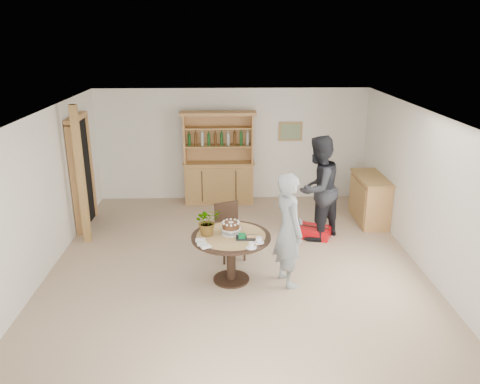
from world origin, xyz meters
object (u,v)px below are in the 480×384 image
hutch (219,172)px  teen_boy (289,230)px  dining_table (231,245)px  sideboard (370,199)px  dining_chair (229,227)px  red_suitcase (314,232)px  adult_person (318,188)px

hutch → teen_boy: (1.07, -3.66, 0.19)m
dining_table → hutch: bearing=93.5°
hutch → teen_boy: hutch is taller
sideboard → teen_boy: size_ratio=0.72×
dining_chair → red_suitcase: dining_chair is taller
dining_chair → teen_boy: (0.88, -0.92, 0.34)m
hutch → dining_chair: hutch is taller
dining_chair → red_suitcase: 1.82m
red_suitcase → sideboard: bearing=54.1°
sideboard → dining_table: sideboard is taller
sideboard → teen_boy: teen_boy is taller
hutch → dining_table: size_ratio=1.70×
teen_boy → dining_table: bearing=65.2°
sideboard → red_suitcase: sideboard is taller
adult_person → red_suitcase: adult_person is taller
hutch → red_suitcase: bearing=-48.1°
teen_boy → adult_person: bearing=-42.6°
sideboard → adult_person: 1.54m
dining_table → dining_chair: size_ratio=1.27×
teen_boy → red_suitcase: bearing=-41.5°
hutch → red_suitcase: hutch is taller
teen_boy → red_suitcase: 1.98m
teen_boy → red_suitcase: (0.72, 1.67, -0.78)m
sideboard → dining_chair: dining_chair is taller
dining_table → adult_person: bearing=43.9°
sideboard → adult_person: (-1.23, -0.78, 0.49)m
sideboard → teen_boy: bearing=-129.2°
teen_boy → hutch: bearing=-1.9°
hutch → adult_person: size_ratio=1.05×
sideboard → dining_table: size_ratio=1.05×
teen_boy → adult_person: (0.74, 1.63, 0.09)m
dining_table → teen_boy: 0.90m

